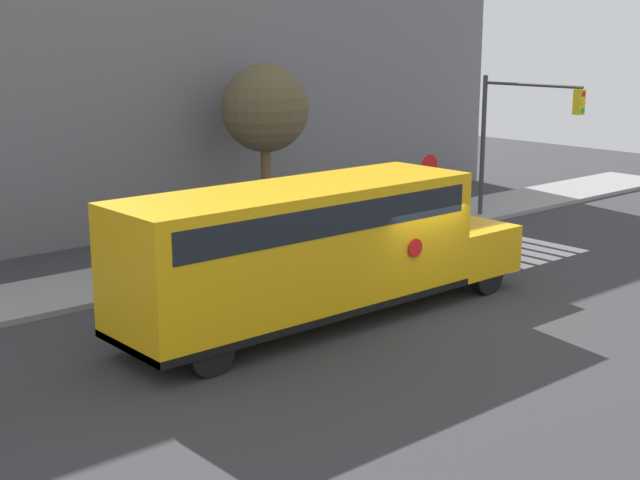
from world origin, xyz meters
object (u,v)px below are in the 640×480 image
object	(u,v)px
traffic_light	(516,126)
tree_near_sidewalk	(265,109)
school_bus	(313,246)
stop_sign	(428,181)

from	to	relation	value
traffic_light	tree_near_sidewalk	xyz separation A→B (m)	(-7.12, 4.59, 0.66)
tree_near_sidewalk	school_bus	bearing A→B (deg)	-121.46
school_bus	traffic_light	bearing A→B (deg)	16.76
stop_sign	tree_near_sidewalk	distance (m)	5.79
tree_near_sidewalk	stop_sign	bearing A→B (deg)	-42.63
stop_sign	tree_near_sidewalk	size ratio (longest dim) A/B	0.47
traffic_light	stop_sign	bearing A→B (deg)	162.91
traffic_light	tree_near_sidewalk	size ratio (longest dim) A/B	0.91
traffic_light	tree_near_sidewalk	bearing A→B (deg)	147.21
stop_sign	traffic_light	bearing A→B (deg)	-17.09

